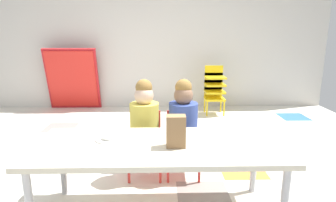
# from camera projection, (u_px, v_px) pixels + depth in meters

# --- Properties ---
(ground_plane) EXTENTS (6.16, 5.18, 0.02)m
(ground_plane) POSITION_uv_depth(u_px,v_px,m) (152.00, 171.00, 2.79)
(ground_plane) COLOR silver
(back_wall) EXTENTS (6.16, 0.10, 2.49)m
(back_wall) POSITION_uv_depth(u_px,v_px,m) (155.00, 38.00, 5.02)
(back_wall) COLOR beige
(back_wall) RESTS_ON ground_plane
(craft_table) EXTENTS (1.75, 0.71, 0.56)m
(craft_table) POSITION_uv_depth(u_px,v_px,m) (158.00, 150.00, 1.99)
(craft_table) COLOR beige
(craft_table) RESTS_ON ground_plane
(seated_child_near_camera) EXTENTS (0.32, 0.31, 0.92)m
(seated_child_near_camera) POSITION_uv_depth(u_px,v_px,m) (145.00, 120.00, 2.55)
(seated_child_near_camera) COLOR red
(seated_child_near_camera) RESTS_ON ground_plane
(seated_child_middle_seat) EXTENTS (0.32, 0.31, 0.92)m
(seated_child_middle_seat) POSITION_uv_depth(u_px,v_px,m) (183.00, 119.00, 2.56)
(seated_child_middle_seat) COLOR red
(seated_child_middle_seat) RESTS_ON ground_plane
(kid_chair_yellow_stack) EXTENTS (0.32, 0.30, 0.80)m
(kid_chair_yellow_stack) POSITION_uv_depth(u_px,v_px,m) (214.00, 87.00, 4.70)
(kid_chair_yellow_stack) COLOR yellow
(kid_chair_yellow_stack) RESTS_ON ground_plane
(folded_activity_table) EXTENTS (0.90, 0.29, 1.09)m
(folded_activity_table) POSITION_uv_depth(u_px,v_px,m) (73.00, 79.00, 4.96)
(folded_activity_table) COLOR red
(folded_activity_table) RESTS_ON ground_plane
(paper_bag_brown) EXTENTS (0.13, 0.09, 0.22)m
(paper_bag_brown) POSITION_uv_depth(u_px,v_px,m) (176.00, 131.00, 1.91)
(paper_bag_brown) COLOR #9E754C
(paper_bag_brown) RESTS_ON craft_table
(paper_plate_near_edge) EXTENTS (0.18, 0.18, 0.01)m
(paper_plate_near_edge) POSITION_uv_depth(u_px,v_px,m) (108.00, 139.00, 2.06)
(paper_plate_near_edge) COLOR white
(paper_plate_near_edge) RESTS_ON craft_table
(donut_powdered_on_plate) EXTENTS (0.10, 0.10, 0.03)m
(donut_powdered_on_plate) POSITION_uv_depth(u_px,v_px,m) (108.00, 137.00, 2.05)
(donut_powdered_on_plate) COLOR white
(donut_powdered_on_plate) RESTS_ON craft_table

